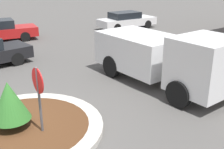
{
  "coord_description": "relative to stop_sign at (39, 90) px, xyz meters",
  "views": [
    {
      "loc": [
        7.15,
        -2.17,
        4.33
      ],
      "look_at": [
        0.17,
        3.04,
        1.12
      ],
      "focal_mm": 45.0,
      "sensor_mm": 36.0,
      "label": 1
    }
  ],
  "objects": [
    {
      "name": "parked_sedan_white",
      "position": [
        -10.73,
        11.83,
        -0.72
      ],
      "size": [
        2.11,
        4.84,
        1.33
      ],
      "rotation": [
        0.0,
        0.0,
        1.49
      ],
      "color": "silver",
      "rests_on": "ground_plane"
    },
    {
      "name": "ground_plane",
      "position": [
        -0.58,
        -0.32,
        -1.4
      ],
      "size": [
        120.0,
        120.0,
        0.0
      ],
      "primitive_type": "plane",
      "color": "#514F4C"
    },
    {
      "name": "traffic_island",
      "position": [
        -0.58,
        -0.32,
        -1.31
      ],
      "size": [
        4.57,
        4.57,
        0.18
      ],
      "color": "#BCB7AD",
      "rests_on": "ground_plane"
    },
    {
      "name": "stop_sign",
      "position": [
        0.0,
        0.0,
        0.0
      ],
      "size": [
        0.7,
        0.07,
        2.03
      ],
      "color": "#4C4C51",
      "rests_on": "ground_plane"
    },
    {
      "name": "island_shrub",
      "position": [
        -0.7,
        -0.59,
        -0.41
      ],
      "size": [
        1.09,
        1.09,
        1.36
      ],
      "color": "brown",
      "rests_on": "traffic_island"
    },
    {
      "name": "utility_truck",
      "position": [
        -0.74,
        5.43,
        -0.21
      ],
      "size": [
        5.98,
        2.41,
        2.27
      ],
      "rotation": [
        0.0,
        0.0,
        0.02
      ],
      "color": "silver",
      "rests_on": "ground_plane"
    }
  ]
}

